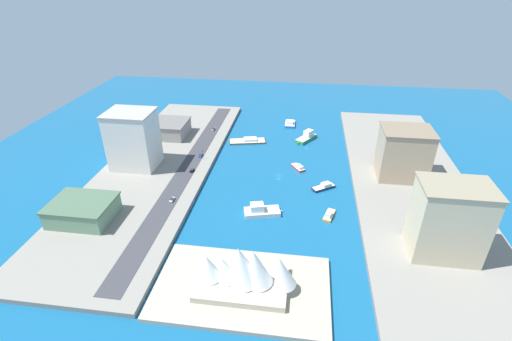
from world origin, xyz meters
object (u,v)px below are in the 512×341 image
barge_flat_brown (248,141)px  ferry_white_commuter (261,211)px  water_taxi_orange (329,215)px  opera_landmark (245,271)px  tugboat_red (298,167)px  apartment_midrise_tan (403,153)px  terminal_long_green (83,210)px  hotel_broad_white (133,139)px  catamaran_blue (290,123)px  traffic_light_waterfront (203,153)px  patrol_launch_navy (324,187)px  ferry_green_doubledeck (307,137)px  hatchback_blue (201,155)px  sedan_silver (213,129)px  office_block_beige (449,220)px  carpark_squat_concrete (167,128)px  van_white (172,200)px  suv_black (192,170)px

barge_flat_brown → ferry_white_commuter: size_ratio=1.32×
barge_flat_brown → water_taxi_orange: bearing=123.1°
water_taxi_orange → opera_landmark: size_ratio=0.31×
tugboat_red → apartment_midrise_tan: bearing=175.7°
terminal_long_green → hotel_broad_white: 62.86m
catamaran_blue → traffic_light_waterfront: 95.10m
patrol_launch_navy → ferry_green_doubledeck: (12.09, -71.63, 1.03)m
hatchback_blue → traffic_light_waterfront: traffic_light_waterfront is taller
ferry_white_commuter → ferry_green_doubledeck: (-22.96, -103.49, 0.12)m
ferry_green_doubledeck → hotel_broad_white: hotel_broad_white is taller
apartment_midrise_tan → hotel_broad_white: 172.04m
ferry_white_commuter → hotel_broad_white: 99.92m
patrol_launch_navy → ferry_green_doubledeck: ferry_green_doubledeck is taller
patrol_launch_navy → sedan_silver: bearing=-40.3°
terminal_long_green → barge_flat_brown: bearing=-121.8°
catamaran_blue → office_block_beige: size_ratio=0.47×
water_taxi_orange → carpark_squat_concrete: 152.82m
traffic_light_waterfront → opera_landmark: bearing=113.2°
traffic_light_waterfront → hotel_broad_white: bearing=19.5°
barge_flat_brown → carpark_squat_concrete: bearing=0.9°
hotel_broad_white → traffic_light_waterfront: hotel_broad_white is taller
van_white → suv_black: (-1.44, -34.99, 0.08)m
carpark_squat_concrete → ferry_green_doubledeck: bearing=-174.0°
hatchback_blue → sedan_silver: size_ratio=0.97×
ferry_green_doubledeck → van_white: ferry_green_doubledeck is taller
hatchback_blue → carpark_squat_concrete: bearing=-42.2°
barge_flat_brown → terminal_long_green: (70.27, 113.48, 6.84)m
carpark_squat_concrete → van_white: bearing=111.2°
barge_flat_brown → ferry_green_doubledeck: 46.00m
barge_flat_brown → office_block_beige: bearing=133.5°
catamaran_blue → tugboat_red: bearing=97.4°
van_white → suv_black: 35.02m
terminal_long_green → suv_black: size_ratio=6.93×
catamaran_blue → water_taxi_orange: bearing=102.5°
ferry_white_commuter → office_block_beige: size_ratio=0.60×
barge_flat_brown → office_block_beige: 159.83m
tugboat_red → suv_black: bearing=14.7°
office_block_beige → opera_landmark: office_block_beige is taller
catamaran_blue → sedan_silver: sedan_silver is taller
van_white → opera_landmark: bearing=132.0°
hotel_broad_white → opera_landmark: 131.58m
apartment_midrise_tan → suv_black: (132.79, 13.08, -14.90)m
ferry_white_commuter → terminal_long_green: (92.09, 20.41, 5.70)m
suv_black → opera_landmark: (-50.18, 92.40, 7.02)m
catamaran_blue → sedan_silver: (61.11, 25.99, 2.06)m
office_block_beige → sedan_silver: office_block_beige is taller
terminal_long_green → van_white: (-40.52, -22.57, -4.42)m
ferry_white_commuter → van_white: ferry_white_commuter is taller
catamaran_blue → ferry_white_commuter: (8.37, 132.36, 0.72)m
patrol_launch_navy → office_block_beige: size_ratio=0.41×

